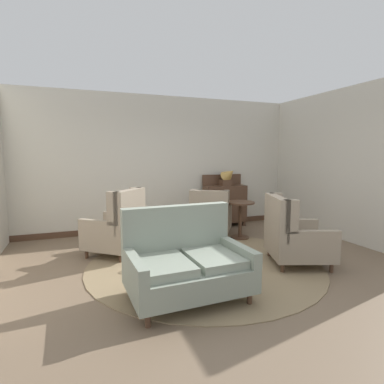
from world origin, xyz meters
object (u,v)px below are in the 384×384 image
(armchair_beside_settee, at_px, (211,216))
(armchair_near_sideboard, at_px, (293,236))
(porcelain_vase, at_px, (192,220))
(coffee_table, at_px, (195,235))
(armchair_near_window, at_px, (118,228))
(side_table, at_px, (240,216))
(gramophone, at_px, (228,176))
(sideboard, at_px, (225,203))
(settee, at_px, (186,263))

(armchair_beside_settee, relative_size, armchair_near_sideboard, 1.01)
(armchair_near_sideboard, bearing_deg, porcelain_vase, 79.99)
(coffee_table, height_order, armchair_near_window, armchair_near_window)
(coffee_table, height_order, armchair_near_sideboard, armchair_near_sideboard)
(side_table, bearing_deg, armchair_beside_settee, 148.89)
(armchair_beside_settee, height_order, side_table, armchair_beside_settee)
(armchair_near_sideboard, relative_size, gramophone, 2.29)
(armchair_beside_settee, distance_m, sideboard, 1.06)
(gramophone, bearing_deg, porcelain_vase, -131.48)
(armchair_near_sideboard, bearing_deg, coffee_table, 80.72)
(armchair_near_sideboard, distance_m, gramophone, 2.68)
(armchair_near_sideboard, distance_m, sideboard, 2.65)
(armchair_beside_settee, height_order, gramophone, gramophone)
(armchair_near_window, relative_size, gramophone, 2.32)
(side_table, relative_size, sideboard, 0.62)
(settee, distance_m, armchair_beside_settee, 2.68)
(armchair_near_sideboard, relative_size, sideboard, 0.91)
(coffee_table, distance_m, sideboard, 2.43)
(sideboard, bearing_deg, armchair_near_sideboard, -93.56)
(armchair_near_window, height_order, sideboard, sideboard)
(settee, height_order, sideboard, sideboard)
(gramophone, bearing_deg, armchair_near_sideboard, -94.69)
(sideboard, bearing_deg, porcelain_vase, -129.33)
(side_table, bearing_deg, gramophone, 76.12)
(porcelain_vase, height_order, gramophone, gramophone)
(settee, bearing_deg, armchair_beside_settee, 57.54)
(sideboard, xyz_separation_m, gramophone, (0.05, -0.09, 0.64))
(porcelain_vase, xyz_separation_m, armchair_beside_settee, (0.82, 1.08, -0.22))
(settee, relative_size, sideboard, 1.16)
(porcelain_vase, xyz_separation_m, settee, (-0.53, -1.23, -0.23))
(side_table, bearing_deg, armchair_near_window, -175.50)
(armchair_beside_settee, height_order, armchair_near_sideboard, armchair_near_sideboard)
(armchair_near_sideboard, xyz_separation_m, side_table, (-0.04, 1.56, 0.02))
(armchair_near_window, xyz_separation_m, armchair_near_sideboard, (2.45, -1.37, -0.03))
(settee, bearing_deg, coffee_table, 62.13)
(coffee_table, distance_m, side_table, 1.53)
(armchair_near_sideboard, xyz_separation_m, sideboard, (0.16, 2.65, 0.11))
(settee, height_order, side_table, settee)
(gramophone, bearing_deg, sideboard, 117.94)
(coffee_table, relative_size, gramophone, 1.89)
(armchair_near_sideboard, distance_m, side_table, 1.56)
(settee, xyz_separation_m, gramophone, (2.10, 3.01, 0.77))
(armchair_beside_settee, xyz_separation_m, armchair_near_window, (-1.90, -0.49, 0.04))
(porcelain_vase, distance_m, side_table, 1.55)
(gramophone, bearing_deg, side_table, -103.88)
(armchair_near_window, bearing_deg, armchair_beside_settee, 144.66)
(armchair_near_window, distance_m, sideboard, 2.91)
(side_table, xyz_separation_m, sideboard, (0.20, 1.09, 0.09))
(porcelain_vase, bearing_deg, side_table, 30.38)
(coffee_table, distance_m, settee, 1.32)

